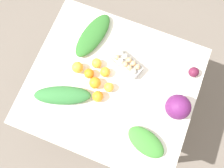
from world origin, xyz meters
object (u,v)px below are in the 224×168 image
at_px(orange_0, 89,74).
at_px(orange_3, 77,67).
at_px(cabbage_purple, 178,107).
at_px(egg_carton, 127,63).
at_px(greens_bunch_kale, 63,95).
at_px(orange_2, 95,83).
at_px(orange_1, 109,87).
at_px(orange_6, 97,63).
at_px(orange_4, 105,72).
at_px(greens_bunch_dandelion, 146,142).
at_px(beet_root, 194,72).
at_px(greens_bunch_chard, 93,35).
at_px(orange_5, 98,96).

height_order(orange_0, orange_3, orange_3).
height_order(cabbage_purple, egg_carton, cabbage_purple).
distance_m(greens_bunch_kale, orange_2, 0.23).
distance_m(orange_1, orange_6, 0.19).
relative_size(orange_0, orange_4, 0.98).
height_order(egg_carton, greens_bunch_dandelion, egg_carton).
distance_m(orange_2, orange_3, 0.17).
xyz_separation_m(orange_2, orange_3, (-0.16, 0.06, -0.00)).
relative_size(egg_carton, orange_3, 2.99).
relative_size(beet_root, orange_6, 1.01).
bearing_deg(beet_root, orange_3, -160.84).
xyz_separation_m(greens_bunch_dandelion, greens_bunch_kale, (-0.63, 0.08, 0.01)).
bearing_deg(orange_3, greens_bunch_dandelion, -26.09).
xyz_separation_m(cabbage_purple, egg_carton, (-0.42, 0.17, -0.04)).
xyz_separation_m(egg_carton, beet_root, (0.46, 0.11, -0.01)).
bearing_deg(orange_1, orange_3, 169.00).
distance_m(egg_carton, orange_0, 0.27).
height_order(orange_0, orange_6, orange_6).
bearing_deg(beet_root, greens_bunch_chard, 179.85).
bearing_deg(beet_root, cabbage_purple, -98.00).
relative_size(orange_1, orange_5, 0.89).
bearing_deg(orange_4, egg_carton, 43.54).
relative_size(orange_4, orange_5, 0.94).
height_order(cabbage_purple, orange_6, cabbage_purple).
bearing_deg(orange_3, orange_6, 35.29).
relative_size(egg_carton, beet_root, 3.34).
distance_m(beet_root, orange_2, 0.69).
relative_size(orange_3, orange_4, 1.12).
relative_size(greens_bunch_dandelion, orange_5, 3.51).
bearing_deg(greens_bunch_dandelion, greens_bunch_chard, 136.96).
bearing_deg(orange_5, orange_4, 95.69).
xyz_separation_m(greens_bunch_kale, greens_bunch_chard, (0.02, 0.49, -0.01)).
bearing_deg(orange_1, egg_carton, 75.13).
relative_size(cabbage_purple, egg_carton, 0.69).
height_order(orange_1, orange_5, orange_5).
bearing_deg(orange_2, cabbage_purple, 4.30).
height_order(orange_2, orange_4, orange_2).
height_order(cabbage_purple, orange_3, cabbage_purple).
height_order(greens_bunch_dandelion, orange_2, orange_2).
height_order(orange_5, orange_6, orange_5).
height_order(greens_bunch_dandelion, greens_bunch_kale, greens_bunch_kale).
bearing_deg(orange_4, greens_bunch_chard, 129.61).
xyz_separation_m(cabbage_purple, greens_bunch_kale, (-0.74, -0.20, -0.04)).
bearing_deg(cabbage_purple, greens_bunch_kale, -164.63).
xyz_separation_m(cabbage_purple, orange_5, (-0.52, -0.12, -0.04)).
relative_size(beet_root, orange_0, 1.03).
xyz_separation_m(greens_bunch_chard, orange_2, (0.15, -0.33, 0.01)).
distance_m(greens_bunch_dandelion, orange_2, 0.52).
relative_size(cabbage_purple, greens_bunch_chard, 0.43).
distance_m(greens_bunch_dandelion, orange_0, 0.60).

